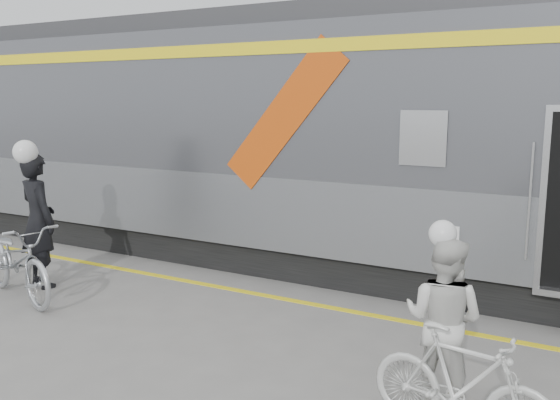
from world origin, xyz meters
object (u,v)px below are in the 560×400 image
Objects in this scene: bicycle_left at (17,260)px; woman at (443,320)px; man at (38,220)px; bicycle_right at (462,384)px.

woman reaches higher than bicycle_left.
woman is at bearing -169.17° from man.
man is 1.27× the size of bicycle_right.
bicycle_left is 5.83m from woman.
woman is at bearing 37.21° from bicycle_right.
man reaches higher than woman.
bicycle_right is (6.33, -1.09, -0.52)m from man.
man is 6.44m from bicycle_right.
man is 1.28× the size of woman.
woman is (5.83, 0.01, 0.23)m from bicycle_left.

